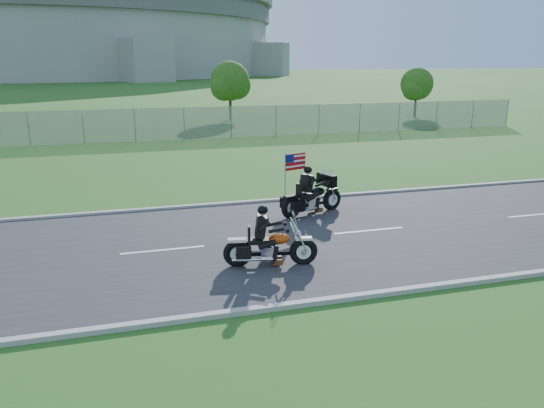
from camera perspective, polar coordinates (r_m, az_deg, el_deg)
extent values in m
plane|color=#264C17|center=(14.69, -3.84, -4.38)|extent=(420.00, 420.00, 0.00)
cube|color=#28282B|center=(14.69, -3.84, -4.31)|extent=(120.00, 8.00, 0.04)
cube|color=#9E9B93|center=(18.48, -6.50, -0.11)|extent=(120.00, 0.18, 0.12)
cube|color=#9E9B93|center=(11.06, 0.69, -11.02)|extent=(120.00, 0.18, 0.12)
cube|color=gray|center=(33.83, -19.66, 7.82)|extent=(60.00, 0.03, 2.00)
cylinder|color=#A3A099|center=(184.40, -22.15, 15.94)|extent=(130.00, 130.00, 20.00)
cylinder|color=#605E5B|center=(184.72, -22.38, 18.10)|extent=(132.00, 132.00, 4.00)
cylinder|color=#382316|center=(44.57, -4.51, 10.63)|extent=(0.22, 0.22, 2.52)
sphere|color=#184412|center=(44.46, -4.56, 13.06)|extent=(3.20, 3.20, 3.20)
sphere|color=#184412|center=(45.07, -3.86, 12.65)|extent=(2.40, 2.40, 2.40)
sphere|color=#184412|center=(43.98, -5.17, 12.44)|extent=(2.24, 2.24, 2.24)
cylinder|color=#382316|center=(48.55, 15.17, 10.38)|extent=(0.22, 0.22, 2.24)
sphere|color=#184412|center=(48.44, 15.31, 12.36)|extent=(2.80, 2.80, 2.80)
sphere|color=#184412|center=(49.10, 15.60, 12.00)|extent=(2.10, 2.10, 2.10)
sphere|color=#184412|center=(47.91, 14.98, 11.87)|extent=(1.96, 1.96, 1.96)
torus|color=black|center=(13.15, 3.40, -5.10)|extent=(0.73, 0.30, 0.71)
torus|color=black|center=(13.02, -3.73, -5.33)|extent=(0.73, 0.30, 0.71)
ellipsoid|color=#B2420D|center=(12.96, 0.78, -3.77)|extent=(0.58, 0.40, 0.27)
cube|color=black|center=(12.94, -1.42, -3.99)|extent=(0.57, 0.38, 0.11)
cube|color=black|center=(12.82, -1.21, -2.41)|extent=(0.30, 0.42, 0.53)
sphere|color=black|center=(12.70, -1.01, -0.64)|extent=(0.30, 0.30, 0.26)
cube|color=silver|center=(12.86, 2.49, -1.78)|extent=(0.12, 0.44, 0.38)
torus|color=black|center=(17.90, 6.45, 0.48)|extent=(0.76, 0.41, 0.74)
torus|color=black|center=(16.86, 2.08, -0.38)|extent=(0.76, 0.41, 0.74)
ellipsoid|color=black|center=(17.41, 4.92, 1.32)|extent=(0.64, 0.49, 0.28)
cube|color=black|center=(17.10, 3.57, 0.95)|extent=(0.62, 0.46, 0.12)
cube|color=black|center=(17.04, 3.72, 2.24)|extent=(0.36, 0.46, 0.55)
sphere|color=black|center=(16.98, 3.88, 3.68)|extent=(0.34, 0.34, 0.27)
cube|color=black|center=(17.57, 5.90, 2.60)|extent=(0.47, 0.83, 0.40)
cube|color=#B70C11|center=(16.86, 2.53, 4.56)|extent=(0.77, 0.28, 0.52)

